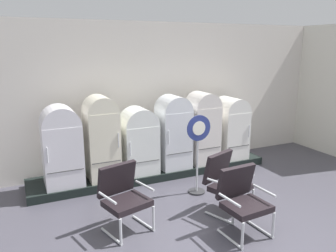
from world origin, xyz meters
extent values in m
cube|color=#43414B|center=(0.00, 0.00, -0.03)|extent=(12.00, 10.00, 0.05)
cube|color=silver|center=(0.00, 3.66, 1.62)|extent=(11.76, 0.12, 3.23)
cube|color=#47443F|center=(0.00, 3.66, 2.88)|extent=(11.76, 0.07, 0.06)
cube|color=silver|center=(4.66, 2.50, 1.62)|extent=(0.12, 2.20, 3.23)
cube|color=black|center=(0.00, 3.02, 0.08)|extent=(5.14, 0.95, 0.16)
cube|color=white|center=(-1.88, 2.92, 0.74)|extent=(0.69, 0.66, 1.16)
cylinder|color=white|center=(-1.88, 2.92, 1.32)|extent=(0.69, 0.64, 0.69)
cube|color=#383838|center=(-1.88, 2.59, 0.53)|extent=(0.64, 0.01, 0.01)
cylinder|color=silver|center=(-2.16, 2.57, 0.88)|extent=(0.02, 0.02, 0.28)
cube|color=silver|center=(-1.12, 2.91, 0.83)|extent=(0.59, 0.65, 1.35)
cylinder|color=silver|center=(-1.12, 2.91, 1.51)|extent=(0.59, 0.63, 0.59)
cube|color=#383838|center=(-1.12, 2.59, 0.59)|extent=(0.55, 0.01, 0.01)
cylinder|color=silver|center=(-0.89, 2.57, 0.99)|extent=(0.02, 0.02, 0.28)
cube|color=white|center=(-0.37, 2.89, 0.67)|extent=(0.70, 0.59, 1.01)
cylinder|color=white|center=(-0.37, 2.89, 1.17)|extent=(0.70, 0.58, 0.70)
cube|color=#383838|center=(-0.37, 2.59, 0.48)|extent=(0.64, 0.01, 0.01)
cylinder|color=silver|center=(-0.66, 2.57, 0.79)|extent=(0.02, 0.02, 0.28)
cube|color=white|center=(0.42, 2.89, 0.78)|extent=(0.65, 0.61, 1.23)
cylinder|color=white|center=(0.42, 2.89, 1.39)|extent=(0.65, 0.59, 0.65)
cube|color=#383838|center=(0.42, 2.59, 0.55)|extent=(0.59, 0.01, 0.01)
cylinder|color=silver|center=(0.15, 2.57, 0.92)|extent=(0.02, 0.02, 0.28)
cube|color=silver|center=(1.13, 2.90, 0.80)|extent=(0.62, 0.62, 1.27)
cylinder|color=silver|center=(1.13, 2.90, 1.43)|extent=(0.62, 0.60, 0.62)
cube|color=#383838|center=(1.13, 2.59, 0.57)|extent=(0.57, 0.01, 0.01)
cylinder|color=silver|center=(0.88, 2.57, 0.95)|extent=(0.02, 0.02, 0.28)
cube|color=white|center=(1.91, 2.94, 0.71)|extent=(0.63, 0.69, 1.10)
cylinder|color=white|center=(1.91, 2.94, 1.26)|extent=(0.63, 0.68, 0.63)
cube|color=#383838|center=(1.91, 2.59, 0.51)|extent=(0.58, 0.01, 0.01)
cylinder|color=silver|center=(2.16, 2.57, 0.84)|extent=(0.02, 0.02, 0.28)
cylinder|color=silver|center=(-1.49, 1.00, 0.02)|extent=(0.19, 0.55, 0.04)
cylinder|color=silver|center=(-1.42, 0.75, 0.22)|extent=(0.05, 0.05, 0.39)
cylinder|color=silver|center=(-0.94, 1.15, 0.02)|extent=(0.19, 0.55, 0.04)
cylinder|color=silver|center=(-0.87, 0.90, 0.22)|extent=(0.05, 0.05, 0.39)
cube|color=black|center=(-1.22, 1.08, 0.46)|extent=(0.73, 0.65, 0.09)
cube|color=black|center=(-1.29, 1.34, 0.75)|extent=(0.64, 0.33, 0.51)
cylinder|color=silver|center=(-1.53, 0.99, 0.64)|extent=(0.16, 0.45, 0.04)
cylinder|color=silver|center=(-0.90, 1.16, 0.64)|extent=(0.16, 0.45, 0.04)
cylinder|color=silver|center=(0.23, 0.79, 0.02)|extent=(0.24, 0.53, 0.04)
cylinder|color=silver|center=(0.33, 0.55, 0.22)|extent=(0.05, 0.05, 0.39)
cylinder|color=silver|center=(0.77, 1.00, 0.02)|extent=(0.24, 0.53, 0.04)
cylinder|color=silver|center=(0.86, 0.76, 0.22)|extent=(0.05, 0.05, 0.39)
cube|color=black|center=(0.50, 0.90, 0.46)|extent=(0.76, 0.69, 0.09)
cube|color=black|center=(0.40, 1.15, 0.75)|extent=(0.64, 0.38, 0.51)
cylinder|color=silver|center=(0.20, 0.78, 0.64)|extent=(0.20, 0.44, 0.04)
cylinder|color=silver|center=(0.80, 1.02, 0.64)|extent=(0.20, 0.44, 0.04)
cylinder|color=silver|center=(0.03, 0.22, 0.02)|extent=(0.08, 0.56, 0.04)
cylinder|color=silver|center=(0.05, -0.04, 0.22)|extent=(0.04, 0.04, 0.39)
cylinder|color=silver|center=(0.61, 0.26, 0.02)|extent=(0.08, 0.56, 0.04)
cylinder|color=silver|center=(0.62, 0.00, 0.22)|extent=(0.04, 0.04, 0.39)
cube|color=black|center=(0.32, 0.24, 0.46)|extent=(0.65, 0.55, 0.09)
cube|color=black|center=(0.30, 0.51, 0.75)|extent=(0.63, 0.22, 0.51)
cylinder|color=silver|center=(-0.01, 0.21, 0.64)|extent=(0.07, 0.46, 0.04)
cylinder|color=silver|center=(0.64, 0.26, 0.64)|extent=(0.07, 0.46, 0.04)
cylinder|color=#2D2D30|center=(0.40, 1.83, 0.01)|extent=(0.32, 0.32, 0.03)
cylinder|color=silver|center=(0.40, 1.83, 0.65)|extent=(0.04, 0.04, 1.24)
cylinder|color=navy|center=(0.40, 1.81, 1.27)|extent=(0.48, 0.02, 0.48)
cylinder|color=white|center=(0.40, 1.79, 1.27)|extent=(0.26, 0.00, 0.26)
camera|label=1|loc=(-2.57, -3.31, 2.73)|focal=35.82mm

